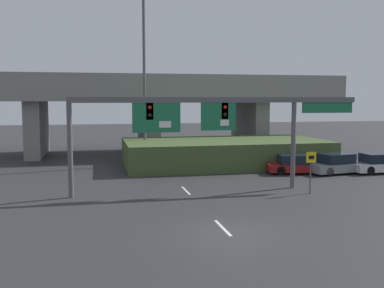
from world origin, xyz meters
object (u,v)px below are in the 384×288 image
Objects in this scene: signal_gantry at (209,115)px; parked_sedan_mid_right at (337,164)px; speed_limit_sign at (311,166)px; parked_sedan_far_right at (380,164)px; highway_light_pole_near at (144,55)px; parked_sedan_near_right at (295,165)px.

signal_gantry is 12.15m from parked_sedan_mid_right.
signal_gantry is 7.02× the size of speed_limit_sign.
speed_limit_sign is 7.93m from parked_sedan_mid_right.
signal_gantry reaches higher than speed_limit_sign.
parked_sedan_far_right is (14.03, 3.87, -3.85)m from signal_gantry.
parked_sedan_near_right is (10.27, -6.71, -8.35)m from highway_light_pole_near.
parked_sedan_mid_right is at bearing 49.17° from speed_limit_sign.
parked_sedan_far_right is at bearing -25.30° from highway_light_pole_near.
parked_sedan_near_right is (2.23, 6.73, -0.96)m from speed_limit_sign.
highway_light_pole_near is (-2.45, 11.66, 4.47)m from signal_gantry.
parked_sedan_far_right is at bearing -14.59° from parked_sedan_mid_right.
signal_gantry reaches higher than parked_sedan_near_right.
highway_light_pole_near is at bearing 156.61° from parked_sedan_near_right.
signal_gantry is 3.72× the size of parked_sedan_far_right.
speed_limit_sign is 10.20m from parked_sedan_far_right.
signal_gantry is 15.06m from parked_sedan_far_right.
highway_light_pole_near is at bearing 141.25° from parked_sedan_mid_right.
signal_gantry is 10.04m from parked_sedan_near_right.
speed_limit_sign reaches higher than parked_sedan_mid_right.
speed_limit_sign is at bearing -17.65° from signal_gantry.
speed_limit_sign is 7.16m from parked_sedan_near_right.
signal_gantry is 3.80× the size of parked_sedan_near_right.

